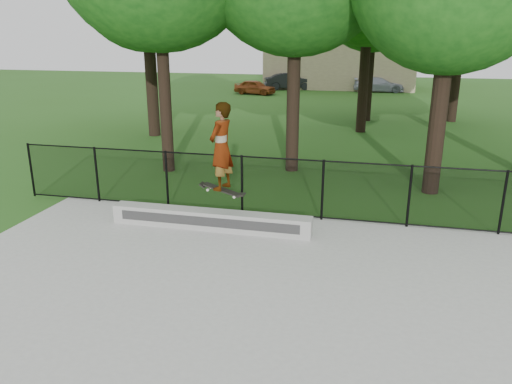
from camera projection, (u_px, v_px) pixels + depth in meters
ground at (273, 375)px, 6.72m from camera, size 100.00×100.00×0.00m
concrete_slab at (273, 373)px, 6.71m from camera, size 14.00×12.00×0.06m
grind_ledge at (210, 220)px, 11.53m from camera, size 4.72×0.40×0.44m
car_a at (255, 87)px, 37.33m from camera, size 3.31×1.92×1.07m
car_b at (290, 81)px, 40.45m from camera, size 3.92×2.51×1.33m
car_c at (379, 85)px, 38.84m from camera, size 3.75×1.97×1.14m
skater_airborne at (221, 148)px, 10.67m from camera, size 0.82×0.78×2.09m
chainlink_fence at (323, 190)px, 11.94m from camera, size 16.06×0.06×1.50m
distant_building at (340, 61)px, 41.72m from camera, size 12.40×6.40×4.30m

